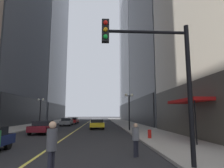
{
  "coord_description": "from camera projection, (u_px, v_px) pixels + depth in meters",
  "views": [
    {
      "loc": [
        3.04,
        -4.35,
        2.04
      ],
      "look_at": [
        5.22,
        34.25,
        7.82
      ],
      "focal_mm": 31.9,
      "sensor_mm": 36.0,
      "label": 1
    }
  ],
  "objects": [
    {
      "name": "car_grey",
      "position": [
        67.0,
        121.0,
        34.19
      ],
      "size": [
        1.83,
        4.51,
        1.32
      ],
      "color": "slate",
      "rests_on": "ground"
    },
    {
      "name": "pedestrian_with_orange_bag",
      "position": [
        52.0,
        145.0,
        6.37
      ],
      "size": [
        0.43,
        0.43,
        1.8
      ],
      "color": "black",
      "rests_on": "ground"
    },
    {
      "name": "sidewalk_left",
      "position": [
        41.0,
        124.0,
        37.94
      ],
      "size": [
        4.5,
        78.0,
        0.15
      ],
      "primitive_type": "cube",
      "color": "#9E9991",
      "rests_on": "ground"
    },
    {
      "name": "pedestrian_in_grey_suit",
      "position": [
        136.0,
        137.0,
        9.6
      ],
      "size": [
        0.48,
        0.48,
        1.59
      ],
      "color": "black",
      "rests_on": "ground"
    },
    {
      "name": "building_right_far",
      "position": [
        143.0,
        42.0,
        67.93
      ],
      "size": [
        13.81,
        26.0,
        52.8
      ],
      "color": "slate",
      "rests_on": "ground"
    },
    {
      "name": "car_yellow",
      "position": [
        97.0,
        123.0,
        27.25
      ],
      "size": [
        2.02,
        4.46,
        1.32
      ],
      "color": "yellow",
      "rests_on": "ground"
    },
    {
      "name": "street_lamp_right_mid",
      "position": [
        129.0,
        103.0,
        23.57
      ],
      "size": [
        1.06,
        0.36,
        4.43
      ],
      "color": "black",
      "rests_on": "ground"
    },
    {
      "name": "fire_hydrant_right",
      "position": [
        150.0,
        135.0,
        15.61
      ],
      "size": [
        0.28,
        0.28,
        0.8
      ],
      "primitive_type": "cylinder",
      "color": "red",
      "rests_on": "ground"
    },
    {
      "name": "lane_centre_stripe",
      "position": [
        85.0,
        124.0,
        38.39
      ],
      "size": [
        0.16,
        70.0,
        0.01
      ],
      "primitive_type": "cube",
      "color": "#E5D64C",
      "rests_on": "ground"
    },
    {
      "name": "ground_plane",
      "position": [
        85.0,
        124.0,
        38.39
      ],
      "size": [
        200.0,
        200.0,
        0.0
      ],
      "primitive_type": "plane",
      "color": "#262628"
    },
    {
      "name": "street_lamp_left_far",
      "position": [
        40.0,
        106.0,
        31.15
      ],
      "size": [
        1.06,
        0.36,
        4.43
      ],
      "color": "black",
      "rests_on": "ground"
    },
    {
      "name": "car_red",
      "position": [
        73.0,
        120.0,
        40.68
      ],
      "size": [
        1.94,
        4.43,
        1.32
      ],
      "color": "#B21919",
      "rests_on": "ground"
    },
    {
      "name": "traffic_light_near_right",
      "position": [
        162.0,
        69.0,
        7.57
      ],
      "size": [
        3.43,
        0.35,
        5.65
      ],
      "color": "black",
      "rests_on": "ground"
    },
    {
      "name": "sidewalk_right",
      "position": [
        127.0,
        124.0,
        38.86
      ],
      "size": [
        4.5,
        78.0,
        0.15
      ],
      "primitive_type": "cube",
      "color": "#9E9991",
      "rests_on": "ground"
    },
    {
      "name": "storefront_awning_right",
      "position": [
        189.0,
        101.0,
        14.99
      ],
      "size": [
        1.6,
        4.96,
        3.12
      ],
      "color": "#B21414",
      "rests_on": "ground"
    },
    {
      "name": "car_maroon",
      "position": [
        43.0,
        127.0,
        20.42
      ],
      "size": [
        1.78,
        4.12,
        1.32
      ],
      "color": "maroon",
      "rests_on": "ground"
    }
  ]
}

